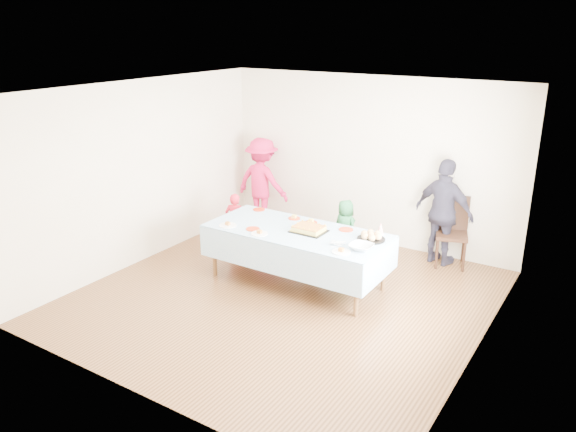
# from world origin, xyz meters

# --- Properties ---
(ground) EXTENTS (5.00, 5.00, 0.00)m
(ground) POSITION_xyz_m (0.00, 0.00, 0.00)
(ground) COLOR #432913
(ground) RESTS_ON ground
(room_walls) EXTENTS (5.04, 5.04, 2.72)m
(room_walls) POSITION_xyz_m (0.05, 0.00, 1.77)
(room_walls) COLOR beige
(room_walls) RESTS_ON ground
(party_table) EXTENTS (2.50, 1.10, 0.78)m
(party_table) POSITION_xyz_m (-0.09, 0.46, 0.72)
(party_table) COLOR brown
(party_table) RESTS_ON ground
(birthday_cake) EXTENTS (0.46, 0.35, 0.08)m
(birthday_cake) POSITION_xyz_m (0.08, 0.50, 0.82)
(birthday_cake) COLOR black
(birthday_cake) RESTS_ON party_table
(rolls_tray) EXTENTS (0.37, 0.37, 0.11)m
(rolls_tray) POSITION_xyz_m (0.91, 0.68, 0.83)
(rolls_tray) COLOR black
(rolls_tray) RESTS_ON party_table
(punch_bowl) EXTENTS (0.30, 0.30, 0.07)m
(punch_bowl) POSITION_xyz_m (0.95, 0.30, 0.82)
(punch_bowl) COLOR silver
(punch_bowl) RESTS_ON party_table
(party_hat) EXTENTS (0.10, 0.10, 0.17)m
(party_hat) POSITION_xyz_m (0.93, 0.92, 0.87)
(party_hat) COLOR silver
(party_hat) RESTS_ON party_table
(fork_pile) EXTENTS (0.24, 0.18, 0.07)m
(fork_pile) POSITION_xyz_m (0.63, 0.28, 0.81)
(fork_pile) COLOR white
(fork_pile) RESTS_ON party_table
(plate_red_far_a) EXTENTS (0.18, 0.18, 0.01)m
(plate_red_far_a) POSITION_xyz_m (-1.03, 0.90, 0.79)
(plate_red_far_a) COLOR red
(plate_red_far_a) RESTS_ON party_table
(plate_red_far_b) EXTENTS (0.17, 0.17, 0.01)m
(plate_red_far_b) POSITION_xyz_m (-0.37, 0.85, 0.79)
(plate_red_far_b) COLOR red
(plate_red_far_b) RESTS_ON party_table
(plate_red_far_c) EXTENTS (0.18, 0.18, 0.01)m
(plate_red_far_c) POSITION_xyz_m (-0.08, 0.83, 0.79)
(plate_red_far_c) COLOR red
(plate_red_far_c) RESTS_ON party_table
(plate_red_far_d) EXTENTS (0.20, 0.20, 0.01)m
(plate_red_far_d) POSITION_xyz_m (0.47, 0.83, 0.79)
(plate_red_far_d) COLOR red
(plate_red_far_d) RESTS_ON party_table
(plate_red_near) EXTENTS (0.19, 0.19, 0.01)m
(plate_red_near) POSITION_xyz_m (-0.62, 0.17, 0.79)
(plate_red_near) COLOR red
(plate_red_near) RESTS_ON party_table
(plate_white_left) EXTENTS (0.25, 0.25, 0.01)m
(plate_white_left) POSITION_xyz_m (-0.99, 0.10, 0.79)
(plate_white_left) COLOR white
(plate_white_left) RESTS_ON party_table
(plate_white_mid) EXTENTS (0.23, 0.23, 0.01)m
(plate_white_mid) POSITION_xyz_m (-0.43, 0.07, 0.79)
(plate_white_mid) COLOR white
(plate_white_mid) RESTS_ON party_table
(plate_white_right) EXTENTS (0.24, 0.24, 0.01)m
(plate_white_right) POSITION_xyz_m (0.78, 0.10, 0.79)
(plate_white_right) COLOR white
(plate_white_right) RESTS_ON party_table
(dining_chair) EXTENTS (0.56, 0.56, 1.03)m
(dining_chair) POSITION_xyz_m (1.51, 2.28, 0.58)
(dining_chair) COLOR black
(dining_chair) RESTS_ON ground
(toddler_left) EXTENTS (0.39, 0.31, 0.92)m
(toddler_left) POSITION_xyz_m (-1.56, 1.00, 0.46)
(toddler_left) COLOR red
(toddler_left) RESTS_ON ground
(toddler_mid) EXTENTS (0.50, 0.39, 0.89)m
(toddler_mid) POSITION_xyz_m (0.02, 1.72, 0.45)
(toddler_mid) COLOR #25713D
(toddler_mid) RESTS_ON ground
(toddler_right) EXTENTS (0.44, 0.37, 0.79)m
(toddler_right) POSITION_xyz_m (-0.12, 0.90, 0.39)
(toddler_right) COLOR #B56454
(toddler_right) RESTS_ON ground
(adult_left) EXTENTS (1.02, 0.60, 1.57)m
(adult_left) POSITION_xyz_m (-1.88, 2.20, 0.78)
(adult_left) COLOR #CF194F
(adult_left) RESTS_ON ground
(adult_right) EXTENTS (1.01, 0.61, 1.61)m
(adult_right) POSITION_xyz_m (1.39, 2.20, 0.80)
(adult_right) COLOR #302D3E
(adult_right) RESTS_ON ground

